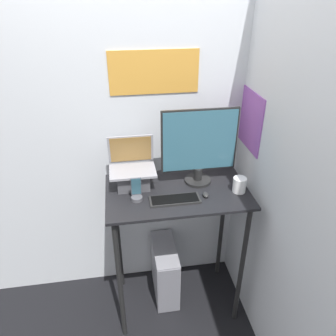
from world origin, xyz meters
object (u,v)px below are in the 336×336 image
at_px(cell_phone, 137,193).
at_px(mouse, 206,195).
at_px(laptop, 133,174).
at_px(keyboard, 175,200).
at_px(monitor, 199,148).
at_px(computer_tower, 165,270).

bearing_deg(cell_phone, mouse, -4.75).
height_order(laptop, mouse, laptop).
height_order(laptop, keyboard, laptop).
bearing_deg(cell_phone, monitor, 19.39).
xyz_separation_m(mouse, cell_phone, (-0.45, 0.04, 0.03)).
distance_m(cell_phone, computer_tower, 0.95).
height_order(cell_phone, computer_tower, cell_phone).
distance_m(monitor, computer_tower, 1.15).
xyz_separation_m(laptop, cell_phone, (0.01, -0.16, -0.05)).
distance_m(keyboard, cell_phone, 0.25).
relative_size(mouse, computer_tower, 0.12).
bearing_deg(monitor, cell_phone, -160.61).
bearing_deg(mouse, monitor, 92.11).
relative_size(keyboard, mouse, 5.41).
xyz_separation_m(keyboard, computer_tower, (-0.04, 0.22, -0.87)).
bearing_deg(computer_tower, laptop, -178.39).
bearing_deg(computer_tower, cell_phone, -140.75).
bearing_deg(monitor, mouse, -87.89).
height_order(monitor, cell_phone, monitor).
relative_size(monitor, mouse, 8.84).
relative_size(laptop, cell_phone, 2.04).
xyz_separation_m(laptop, computer_tower, (0.22, 0.01, -0.96)).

